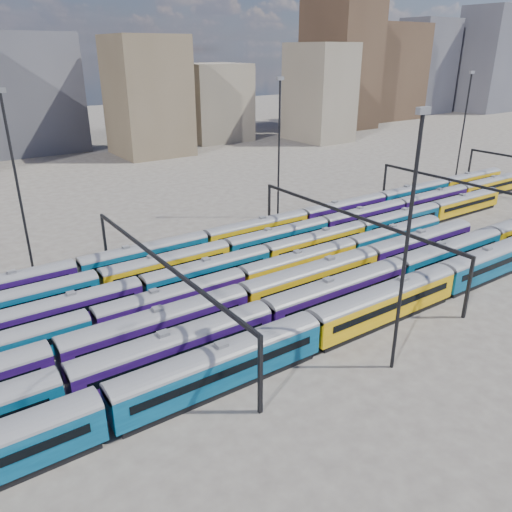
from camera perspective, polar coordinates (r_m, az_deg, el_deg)
ground at (r=70.54m, az=4.46°, el=-2.68°), size 500.00×500.00×0.00m
rake_0 at (r=68.75m, az=20.68°, el=-2.22°), size 133.39×3.25×5.49m
rake_1 at (r=61.78m, az=9.33°, el=-3.87°), size 151.74×3.17×5.34m
rake_2 at (r=54.91m, az=-11.11°, el=-7.62°), size 107.19×3.14×5.29m
rake_3 at (r=60.50m, az=-9.50°, el=-4.79°), size 97.08×2.85×4.78m
rake_4 at (r=77.92m, az=6.84°, el=1.70°), size 95.26×2.79×4.69m
rake_5 at (r=85.24m, az=7.72°, el=3.51°), size 114.93×2.80×4.71m
rake_6 at (r=82.90m, az=0.17°, el=3.22°), size 137.86×2.88×4.84m
gantry_1 at (r=58.23m, az=-10.88°, el=-1.36°), size 0.35×40.35×8.03m
gantry_2 at (r=74.35m, az=10.66°, el=3.97°), size 0.35×40.35×8.03m
gantry_3 at (r=97.29m, az=23.44°, el=6.89°), size 0.35×40.35×8.03m
mast_1 at (r=73.81m, az=-25.69°, el=7.80°), size 1.40×0.50×25.60m
mast_2 at (r=47.63m, az=16.92°, el=1.89°), size 1.40×0.50×25.60m
mast_3 at (r=93.37m, az=2.65°, el=12.65°), size 1.40×0.50×25.60m
mast_5 at (r=127.32m, az=22.65°, el=13.66°), size 1.40×0.50×25.60m
skyline at (r=212.70m, az=9.12°, el=19.82°), size 399.22×60.48×50.03m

